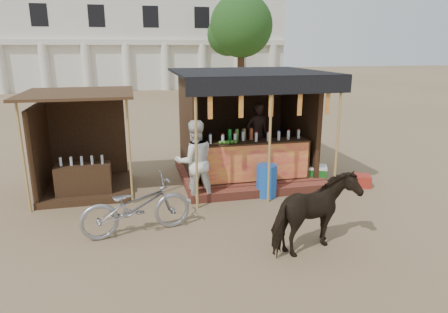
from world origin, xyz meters
TOP-DOWN VIEW (x-y plane):
  - ground at (0.00, 0.00)m, footprint 120.00×120.00m
  - main_stall at (1.02, 3.36)m, footprint 3.60×3.61m
  - secondary_stall at (-3.17, 3.24)m, footprint 2.40×2.40m
  - cow at (1.00, -0.74)m, footprint 1.74×1.27m
  - motorbike at (-1.88, 0.63)m, footprint 2.12×1.07m
  - bystander at (-0.57, 2.00)m, footprint 0.96×0.79m
  - blue_barrel at (1.08, 1.90)m, footprint 0.56×0.56m
  - red_crate at (3.61, 2.00)m, footprint 0.50×0.51m
  - cooler at (2.54, 2.50)m, footprint 0.76×0.66m
  - background_building at (-2.00, 29.94)m, footprint 26.00×7.45m
  - tree at (5.81, 22.14)m, footprint 4.50×4.40m

SIDE VIEW (x-z plane):
  - ground at x=0.00m, z-range 0.00..0.00m
  - red_crate at x=3.61m, z-range 0.00..0.29m
  - cooler at x=2.54m, z-range 0.00..0.46m
  - blue_barrel at x=1.08m, z-range 0.00..0.75m
  - motorbike at x=-1.88m, z-range 0.00..1.06m
  - cow at x=1.00m, z-range 0.00..1.34m
  - secondary_stall at x=-3.17m, z-range -0.34..2.04m
  - bystander at x=-0.57m, z-range 0.00..1.84m
  - main_stall at x=1.02m, z-range -0.36..2.42m
  - background_building at x=-2.00m, z-range -0.11..8.07m
  - tree at x=5.81m, z-range 1.13..8.13m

